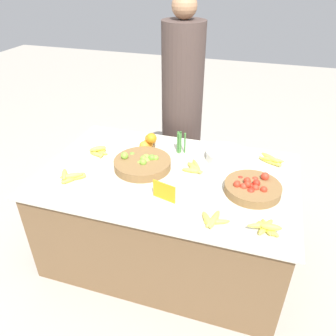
{
  "coord_description": "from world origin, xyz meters",
  "views": [
    {
      "loc": [
        0.55,
        -1.76,
        1.92
      ],
      "look_at": [
        0.0,
        0.0,
        0.76
      ],
      "focal_mm": 35.0,
      "sensor_mm": 36.0,
      "label": 1
    }
  ],
  "objects": [
    {
      "name": "ground_plane",
      "position": [
        0.0,
        0.0,
        0.0
      ],
      "size": [
        12.0,
        12.0,
        0.0
      ],
      "primitive_type": "plane",
      "color": "#ADA599"
    },
    {
      "name": "market_table",
      "position": [
        0.0,
        0.0,
        0.36
      ],
      "size": [
        1.7,
        1.09,
        0.71
      ],
      "color": "brown",
      "rests_on": "ground_plane"
    },
    {
      "name": "lime_bowl",
      "position": [
        -0.19,
        0.03,
        0.74
      ],
      "size": [
        0.39,
        0.39,
        0.11
      ],
      "color": "olive",
      "rests_on": "market_table"
    },
    {
      "name": "tomato_basket",
      "position": [
        0.55,
        -0.04,
        0.74
      ],
      "size": [
        0.35,
        0.35,
        0.1
      ],
      "color": "olive",
      "rests_on": "market_table"
    },
    {
      "name": "orange_pile",
      "position": [
        -0.25,
        0.3,
        0.77
      ],
      "size": [
        0.13,
        0.2,
        0.14
      ],
      "color": "orange",
      "rests_on": "market_table"
    },
    {
      "name": "metal_bowl",
      "position": [
        0.34,
        0.31,
        0.74
      ],
      "size": [
        0.29,
        0.29,
        0.07
      ],
      "color": "silver",
      "rests_on": "market_table"
    },
    {
      "name": "price_sign",
      "position": [
        0.06,
        -0.27,
        0.77
      ],
      "size": [
        0.15,
        0.04,
        0.12
      ],
      "rotation": [
        0.0,
        0.0,
        -0.25
      ],
      "color": "orange",
      "rests_on": "market_table"
    },
    {
      "name": "veg_bundle",
      "position": [
        -0.0,
        0.32,
        0.79
      ],
      "size": [
        0.07,
        0.05,
        0.16
      ],
      "color": "#428438",
      "rests_on": "market_table"
    },
    {
      "name": "banana_bunch_front_right",
      "position": [
        0.66,
        0.36,
        0.74
      ],
      "size": [
        0.18,
        0.12,
        0.06
      ],
      "color": "#EFDB4C",
      "rests_on": "market_table"
    },
    {
      "name": "banana_bunch_middle_right",
      "position": [
        0.66,
        -0.36,
        0.73
      ],
      "size": [
        0.18,
        0.15,
        0.06
      ],
      "color": "#EFDB4C",
      "rests_on": "market_table"
    },
    {
      "name": "banana_bunch_middle_left",
      "position": [
        0.38,
        -0.38,
        0.73
      ],
      "size": [
        0.18,
        0.16,
        0.04
      ],
      "color": "#EFDB4C",
      "rests_on": "market_table"
    },
    {
      "name": "banana_bunch_front_center",
      "position": [
        -0.57,
        0.11,
        0.74
      ],
      "size": [
        0.16,
        0.15,
        0.06
      ],
      "color": "#EFDB4C",
      "rests_on": "market_table"
    },
    {
      "name": "banana_bunch_back_center",
      "position": [
        -0.58,
        -0.25,
        0.74
      ],
      "size": [
        0.17,
        0.17,
        0.06
      ],
      "color": "#EFDB4C",
      "rests_on": "market_table"
    },
    {
      "name": "banana_bunch_front_left",
      "position": [
        0.15,
        0.11,
        0.73
      ],
      "size": [
        0.15,
        0.19,
        0.04
      ],
      "color": "#EFDB4C",
      "rests_on": "market_table"
    },
    {
      "name": "vendor_person",
      "position": [
        -0.14,
        0.86,
        0.81
      ],
      "size": [
        0.35,
        0.35,
        1.74
      ],
      "color": "#473833",
      "rests_on": "ground_plane"
    }
  ]
}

